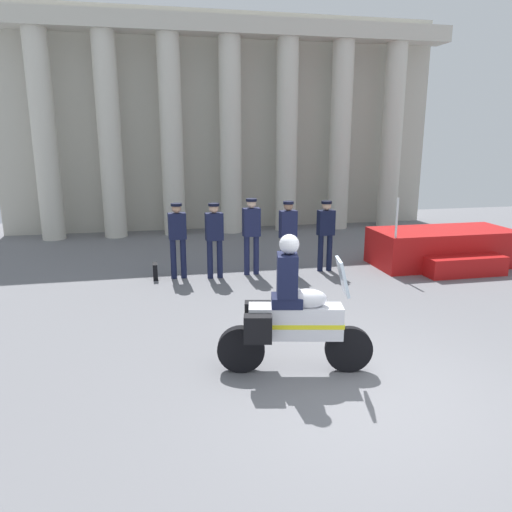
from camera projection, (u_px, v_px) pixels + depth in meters
The scene contains 10 objects.
ground_plane at pixel (367, 393), 6.05m from camera, with size 28.00×28.00×0.00m, color slate.
colonnade_backdrop at pixel (228, 119), 15.82m from camera, with size 14.46×1.54×6.98m.
reviewing_stand at pixel (443, 249), 11.93m from camera, with size 3.40×2.01×1.79m.
officer_in_row_0 at pixel (177, 234), 10.71m from camera, with size 0.39×0.24×1.69m.
officer_in_row_1 at pixel (214, 234), 10.73m from camera, with size 0.39×0.24×1.69m.
officer_in_row_2 at pixel (251, 230), 11.01m from camera, with size 0.39×0.24×1.75m.
officer_in_row_3 at pixel (288, 231), 11.10m from camera, with size 0.39×0.24×1.68m.
officer_in_row_4 at pixel (326, 230), 11.32m from camera, with size 0.39×0.24×1.66m.
motorcycle_with_rider at pixel (290, 316), 6.44m from camera, with size 2.07×0.82×1.90m.
briefcase_on_ground at pixel (155, 271), 10.83m from camera, with size 0.10×0.32×0.36m, color black.
Camera 1 is at (-2.49, -5.06, 3.12)m, focal length 34.16 mm.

